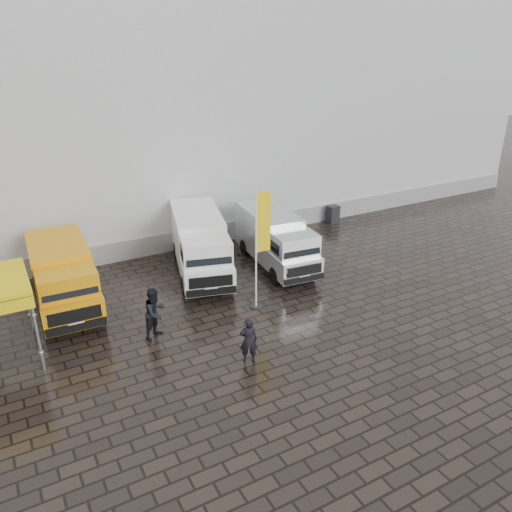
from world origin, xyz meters
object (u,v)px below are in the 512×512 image
(van_yellow, at_px, (64,279))
(person_tent, at_px, (155,313))
(flagpole, at_px, (260,242))
(person_front, at_px, (249,340))
(van_silver, at_px, (276,241))
(wheelie_bin, at_px, (333,214))
(van_white, at_px, (200,246))

(van_yellow, height_order, person_tent, van_yellow)
(flagpole, distance_m, person_front, 4.34)
(van_silver, distance_m, flagpole, 4.37)
(person_front, bearing_deg, wheelie_bin, -114.96)
(van_yellow, bearing_deg, flagpole, -25.35)
(wheelie_bin, relative_size, person_front, 0.64)
(wheelie_bin, height_order, person_tent, person_tent)
(van_silver, xyz_separation_m, wheelie_bin, (6.14, 3.60, -0.73))
(flagpole, relative_size, wheelie_bin, 4.76)
(van_white, height_order, wheelie_bin, van_white)
(van_white, bearing_deg, van_silver, 0.74)
(flagpole, distance_m, wheelie_bin, 11.28)
(van_yellow, relative_size, van_white, 0.89)
(wheelie_bin, relative_size, person_tent, 0.54)
(van_yellow, relative_size, person_front, 3.38)
(van_yellow, distance_m, wheelie_bin, 15.99)
(person_front, bearing_deg, van_silver, -104.48)
(wheelie_bin, distance_m, person_tent, 14.87)
(person_tent, bearing_deg, person_front, -85.44)
(van_yellow, xyz_separation_m, flagpole, (6.91, -3.63, 1.51))
(van_yellow, height_order, van_white, van_white)
(van_silver, bearing_deg, person_tent, -148.93)
(wheelie_bin, bearing_deg, van_silver, -148.60)
(van_silver, distance_m, person_front, 7.96)
(van_yellow, bearing_deg, van_white, 6.43)
(person_tent, bearing_deg, van_white, 18.25)
(van_white, bearing_deg, wheelie_bin, 31.08)
(van_yellow, distance_m, flagpole, 7.95)
(wheelie_bin, bearing_deg, van_white, -163.35)
(flagpole, bearing_deg, van_yellow, 152.31)
(van_silver, xyz_separation_m, person_front, (-4.84, -6.31, -0.43))
(person_front, relative_size, person_tent, 0.86)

